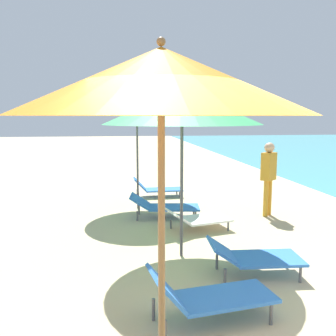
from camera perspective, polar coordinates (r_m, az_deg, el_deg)
umbrella_nearest at (r=2.43m, az=-1.08°, el=13.29°), size 1.97×1.97×2.79m
lounger_nearest_shoreside at (r=4.27m, az=6.36°, el=-19.20°), size 1.47×0.76×0.68m
umbrella_second at (r=5.77m, az=2.22°, el=9.51°), size 2.50×2.50×2.76m
lounger_second_shoreside at (r=7.43m, az=4.60°, el=-7.85°), size 1.40×0.96×0.47m
lounger_second_inland at (r=5.51m, az=13.32°, el=-13.36°), size 1.36×0.71×0.53m
umbrella_farthest at (r=8.93m, az=-4.91°, el=10.02°), size 2.43×2.43×2.91m
lounger_farthest_shoreside at (r=10.42m, az=-1.80°, el=-3.16°), size 1.39×0.60×0.56m
lounger_farthest_inland at (r=8.29m, az=-0.66°, el=-5.92°), size 1.63×0.83×0.54m
person_walking_near at (r=8.62m, az=15.49°, el=-0.54°), size 0.42×0.40×1.70m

